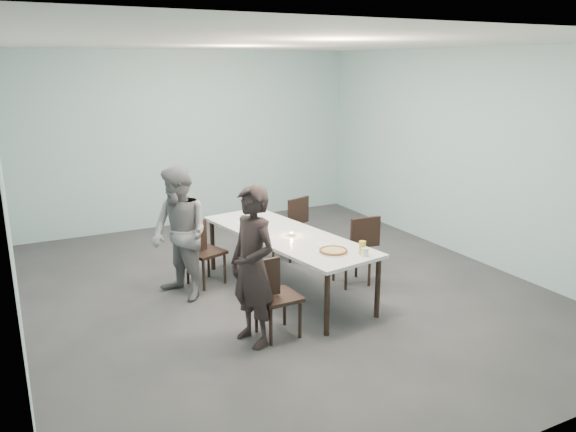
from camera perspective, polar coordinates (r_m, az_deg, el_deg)
name	(u,v)px	position (r m, az deg, el deg)	size (l,w,h in m)	color
ground	(282,288)	(7.22, -0.61, -7.37)	(7.00, 7.00, 0.00)	#333335
room_shell	(282,129)	(6.70, -0.66, 8.82)	(6.02, 7.02, 3.01)	#A0C6CA
table	(286,238)	(6.92, -0.16, -2.27)	(1.30, 2.71, 0.75)	white
chair_near_left	(271,292)	(5.83, -1.75, -7.73)	(0.62, 0.43, 0.87)	black
chair_far_left	(200,248)	(7.23, -8.91, -3.27)	(0.65, 0.53, 0.87)	black
chair_near_right	(357,246)	(7.30, 7.07, -3.03)	(0.63, 0.45, 0.87)	black
chair_far_right	(293,224)	(8.24, 0.54, -0.77)	(0.65, 0.54, 0.87)	black
diner_near	(253,267)	(5.61, -3.60, -5.15)	(0.60, 0.39, 1.65)	black
diner_far	(180,234)	(6.81, -10.94, -1.82)	(0.79, 0.61, 1.62)	slate
pizza	(333,251)	(6.24, 4.64, -3.56)	(0.34, 0.34, 0.04)	white
side_plate	(323,245)	(6.48, 3.54, -2.96)	(0.18, 0.18, 0.01)	white
beer_glass	(362,248)	(6.20, 7.56, -3.21)	(0.08, 0.08, 0.15)	gold
water_tumbler	(365,252)	(6.16, 7.83, -3.64)	(0.08, 0.08, 0.09)	silver
tealight	(291,234)	(6.81, 0.35, -1.87)	(0.06, 0.06, 0.05)	silver
amber_tumbler	(248,219)	(7.40, -4.08, -0.34)	(0.07, 0.07, 0.08)	gold
menu	(247,222)	(7.42, -4.19, -0.60)	(0.30, 0.22, 0.01)	silver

